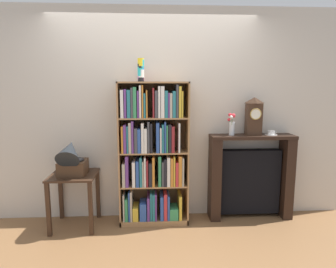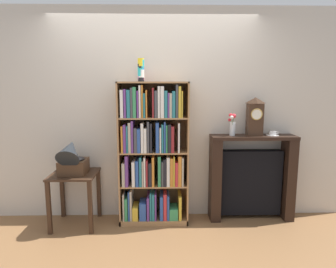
# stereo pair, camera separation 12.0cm
# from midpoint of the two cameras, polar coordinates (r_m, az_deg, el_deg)

# --- Properties ---
(ground_plane) EXTENTS (7.66, 6.40, 0.02)m
(ground_plane) POSITION_cam_midpoint_polar(r_m,az_deg,el_deg) (3.73, -1.77, -17.27)
(ground_plane) COLOR brown
(wall_back) EXTENTS (4.66, 0.08, 2.60)m
(wall_back) POSITION_cam_midpoint_polar(r_m,az_deg,el_deg) (3.69, 0.31, 3.72)
(wall_back) COLOR beige
(wall_back) RESTS_ON ground
(bookshelf) EXTENTS (0.82, 0.34, 1.71)m
(bookshelf) POSITION_cam_midpoint_polar(r_m,az_deg,el_deg) (3.54, -2.09, -4.24)
(bookshelf) COLOR #A87A4C
(bookshelf) RESTS_ON ground
(cup_stack) EXTENTS (0.08, 0.08, 0.27)m
(cup_stack) POSITION_cam_midpoint_polar(r_m,az_deg,el_deg) (3.48, -4.27, 12.24)
(cup_stack) COLOR black
(cup_stack) RESTS_ON bookshelf
(side_table_left) EXTENTS (0.53, 0.52, 0.64)m
(side_table_left) POSITION_cam_midpoint_polar(r_m,az_deg,el_deg) (3.69, -16.74, -9.57)
(side_table_left) COLOR #382316
(side_table_left) RESTS_ON ground
(gramophone) EXTENTS (0.30, 0.45, 0.49)m
(gramophone) POSITION_cam_midpoint_polar(r_m,az_deg,el_deg) (3.54, -17.25, -4.41)
(gramophone) COLOR #472D1C
(gramophone) RESTS_ON side_table_left
(fireplace_mantel) EXTENTS (1.03, 0.28, 1.06)m
(fireplace_mantel) POSITION_cam_midpoint_polar(r_m,az_deg,el_deg) (3.87, 16.66, -8.15)
(fireplace_mantel) COLOR black
(fireplace_mantel) RESTS_ON ground
(mantel_clock) EXTENTS (0.18, 0.13, 0.46)m
(mantel_clock) POSITION_cam_midpoint_polar(r_m,az_deg,el_deg) (3.70, 17.38, 3.25)
(mantel_clock) COLOR #382316
(mantel_clock) RESTS_ON fireplace_mantel
(flower_vase) EXTENTS (0.09, 0.10, 0.27)m
(flower_vase) POSITION_cam_midpoint_polar(r_m,az_deg,el_deg) (3.63, 13.29, 1.74)
(flower_vase) COLOR silver
(flower_vase) RESTS_ON fireplace_mantel
(teacup_with_saucer) EXTENTS (0.15, 0.15, 0.05)m
(teacup_with_saucer) POSITION_cam_midpoint_polar(r_m,az_deg,el_deg) (3.81, 20.47, 0.07)
(teacup_with_saucer) COLOR white
(teacup_with_saucer) RESTS_ON fireplace_mantel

